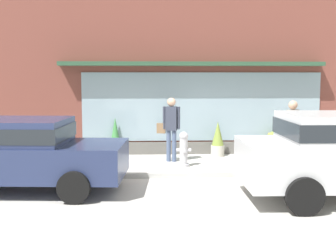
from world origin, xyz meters
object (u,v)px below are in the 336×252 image
at_px(parked_car_navy, 15,150).
at_px(potted_plant_window_center, 218,140).
at_px(potted_plant_window_left, 274,142).
at_px(pedestrian_passerby, 292,128).
at_px(pedestrian_with_handbag, 171,124).
at_px(potted_plant_by_entrance, 115,137).
at_px(fire_hydrant, 184,149).

xyz_separation_m(parked_car_navy, potted_plant_window_center, (4.75, 3.86, -0.36)).
bearing_deg(potted_plant_window_left, pedestrian_passerby, -92.56).
height_order(pedestrian_with_handbag, potted_plant_by_entrance, pedestrian_with_handbag).
bearing_deg(potted_plant_by_entrance, pedestrian_passerby, -23.78).
bearing_deg(fire_hydrant, pedestrian_passerby, -5.32).
relative_size(pedestrian_passerby, parked_car_navy, 0.39).
xyz_separation_m(pedestrian_with_handbag, parked_car_navy, (-3.32, -3.07, -0.19)).
bearing_deg(fire_hydrant, potted_plant_by_entrance, 136.57).
bearing_deg(pedestrian_passerby, potted_plant_window_left, 47.22).
height_order(pedestrian_passerby, potted_plant_window_center, pedestrian_passerby).
xyz_separation_m(potted_plant_by_entrance, potted_plant_window_left, (4.77, -0.18, -0.17)).
bearing_deg(parked_car_navy, fire_hydrant, 37.37).
bearing_deg(pedestrian_passerby, pedestrian_with_handbag, 122.66).
distance_m(fire_hydrant, pedestrian_with_handbag, 0.95).
xyz_separation_m(fire_hydrant, potted_plant_window_center, (1.13, 1.49, 0.03)).
bearing_deg(pedestrian_with_handbag, potted_plant_window_center, -137.34).
bearing_deg(potted_plant_by_entrance, pedestrian_with_handbag, -34.83).
bearing_deg(potted_plant_by_entrance, potted_plant_window_left, -2.13).
bearing_deg(potted_plant_window_left, parked_car_navy, -148.32).
height_order(pedestrian_passerby, parked_car_navy, pedestrian_passerby).
distance_m(fire_hydrant, pedestrian_passerby, 2.85).
height_order(fire_hydrant, potted_plant_by_entrance, potted_plant_by_entrance).
relative_size(pedestrian_with_handbag, potted_plant_window_left, 2.47).
bearing_deg(pedestrian_with_handbag, potted_plant_by_entrance, -21.14).
distance_m(pedestrian_with_handbag, potted_plant_window_center, 1.73).
height_order(potted_plant_window_center, potted_plant_by_entrance, potted_plant_by_entrance).
bearing_deg(parked_car_navy, pedestrian_with_handbag, 46.87).
relative_size(potted_plant_by_entrance, potted_plant_window_left, 1.58).
xyz_separation_m(potted_plant_window_center, potted_plant_window_left, (1.73, 0.14, -0.11)).
bearing_deg(pedestrian_passerby, parked_car_navy, 158.06).
distance_m(pedestrian_with_handbag, potted_plant_by_entrance, 2.01).
bearing_deg(pedestrian_with_handbag, pedestrian_passerby, 176.57).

